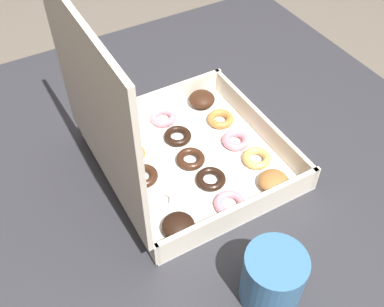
% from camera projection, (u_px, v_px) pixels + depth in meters
% --- Properties ---
extents(dining_table, '(0.97, 0.95, 0.76)m').
position_uv_depth(dining_table, '(198.00, 205.00, 0.87)').
color(dining_table, '#2D2D33').
rests_on(dining_table, ground_plane).
extents(donut_box, '(0.31, 0.30, 0.33)m').
position_uv_depth(donut_box, '(168.00, 144.00, 0.74)').
color(donut_box, silver).
rests_on(donut_box, dining_table).
extents(coffee_mug, '(0.08, 0.08, 0.09)m').
position_uv_depth(coffee_mug, '(273.00, 278.00, 0.59)').
color(coffee_mug, teal).
rests_on(coffee_mug, dining_table).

